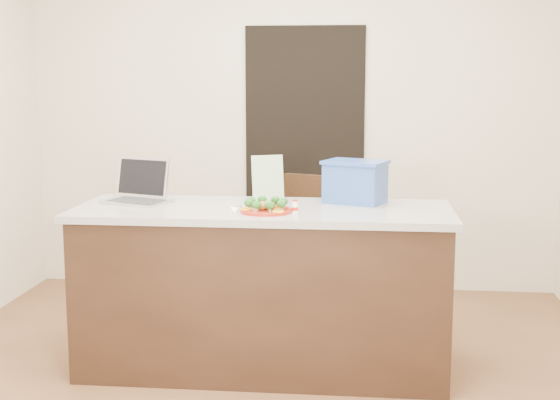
# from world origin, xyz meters

# --- Properties ---
(ground) EXTENTS (4.00, 4.00, 0.00)m
(ground) POSITION_xyz_m (0.00, 0.00, 0.00)
(ground) COLOR brown
(ground) RESTS_ON ground
(room_shell) EXTENTS (4.00, 4.00, 4.00)m
(room_shell) POSITION_xyz_m (0.00, 0.00, 1.62)
(room_shell) COLOR white
(room_shell) RESTS_ON ground
(doorway) EXTENTS (0.90, 0.02, 2.00)m
(doorway) POSITION_xyz_m (0.10, 1.98, 1.00)
(doorway) COLOR black
(doorway) RESTS_ON ground
(island) EXTENTS (2.06, 0.76, 0.92)m
(island) POSITION_xyz_m (0.00, 0.25, 0.46)
(island) COLOR black
(island) RESTS_ON ground
(plate) EXTENTS (0.27, 0.27, 0.02)m
(plate) POSITION_xyz_m (0.04, 0.10, 0.93)
(plate) COLOR maroon
(plate) RESTS_ON island
(meatballs) EXTENTS (0.11, 0.11, 0.04)m
(meatballs) POSITION_xyz_m (0.03, 0.10, 0.96)
(meatballs) COLOR brown
(meatballs) RESTS_ON plate
(broccoli) EXTENTS (0.22, 0.22, 0.04)m
(broccoli) POSITION_xyz_m (0.04, 0.10, 0.97)
(broccoli) COLOR #154412
(broccoli) RESTS_ON plate
(pepper_rings) EXTENTS (0.24, 0.25, 0.01)m
(pepper_rings) POSITION_xyz_m (0.04, 0.10, 0.94)
(pepper_rings) COLOR yellow
(pepper_rings) RESTS_ON plate
(napkin) EXTENTS (0.17, 0.17, 0.01)m
(napkin) POSITION_xyz_m (-0.09, 0.17, 0.92)
(napkin) COLOR white
(napkin) RESTS_ON island
(fork) EXTENTS (0.04, 0.16, 0.00)m
(fork) POSITION_xyz_m (-0.11, 0.18, 0.93)
(fork) COLOR #B8B8BD
(fork) RESTS_ON napkin
(knife) EXTENTS (0.05, 0.20, 0.01)m
(knife) POSITION_xyz_m (-0.06, 0.15, 0.93)
(knife) COLOR silver
(knife) RESTS_ON napkin
(yogurt_bottle) EXTENTS (0.03, 0.03, 0.07)m
(yogurt_bottle) POSITION_xyz_m (0.19, 0.10, 0.95)
(yogurt_bottle) COLOR white
(yogurt_bottle) RESTS_ON island
(laptop) EXTENTS (0.41, 0.39, 0.25)m
(laptop) POSITION_xyz_m (-0.73, 0.38, 0.99)
(laptop) COLOR #AFAEB3
(laptop) RESTS_ON island
(leaflet) EXTENTS (0.19, 0.11, 0.26)m
(leaflet) POSITION_xyz_m (0.00, 0.47, 1.05)
(leaflet) COLOR silver
(leaflet) RESTS_ON island
(blue_box) EXTENTS (0.40, 0.35, 0.24)m
(blue_box) POSITION_xyz_m (0.50, 0.47, 1.04)
(blue_box) COLOR #2B4C9B
(blue_box) RESTS_ON island
(chair) EXTENTS (0.56, 0.57, 0.98)m
(chair) POSITION_xyz_m (0.23, 1.08, 0.56)
(chair) COLOR #331D0F
(chair) RESTS_ON ground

